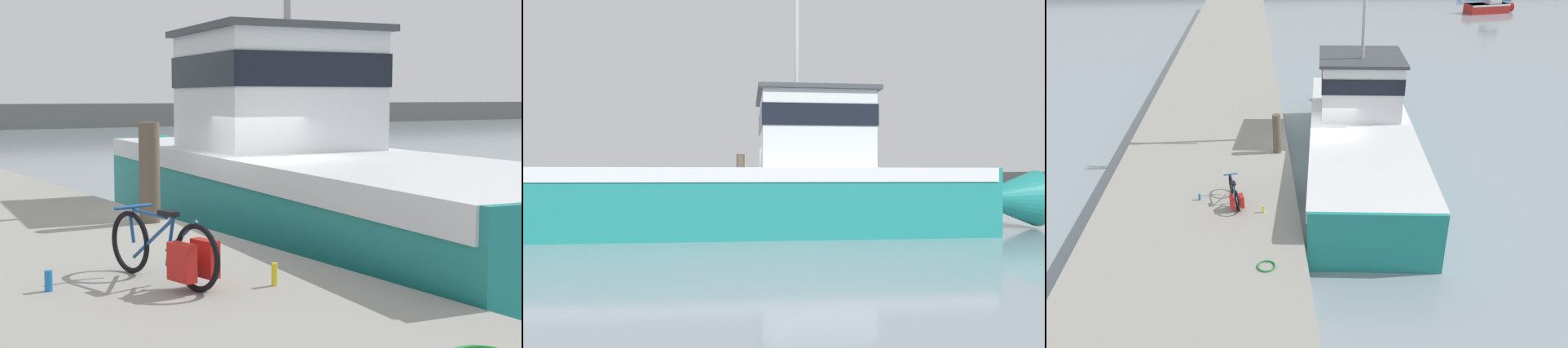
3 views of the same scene
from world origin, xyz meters
TOP-DOWN VIEW (x-y plane):
  - ground_plane at (0.00, 0.00)m, footprint 320.00×320.00m
  - far_shoreline at (30.00, 62.12)m, footprint 180.00×5.00m
  - fishing_boat_main at (1.54, 0.65)m, footprint 5.41×15.50m
  - boat_red_outer at (21.82, 34.82)m, footprint 5.41×2.51m
  - boat_green_anchored at (25.66, 44.71)m, footprint 6.31×3.07m
  - bicycle_touring at (-3.20, -3.97)m, footprint 0.64×1.76m
  - mooring_post at (-1.74, -0.22)m, footprint 0.30×0.30m
  - water_bottle_by_bike at (-4.31, -3.58)m, footprint 0.08×0.08m
  - water_bottle_on_curb at (-2.37, -4.54)m, footprint 0.06×0.06m

SIDE VIEW (x-z plane):
  - ground_plane at x=0.00m, z-range 0.00..0.00m
  - boat_red_outer at x=21.82m, z-range -1.21..2.88m
  - boat_green_anchored at x=25.66m, z-range -1.03..2.81m
  - water_bottle_by_bike at x=-4.31m, z-range 0.98..1.18m
  - water_bottle_on_curb at x=-2.37m, z-range 0.98..1.21m
  - far_shoreline at x=30.00m, z-range 0.00..2.23m
  - bicycle_touring at x=-3.20m, z-range 0.95..1.68m
  - fishing_boat_main at x=1.54m, z-range -3.65..6.52m
  - mooring_post at x=-1.74m, z-range 0.98..2.46m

